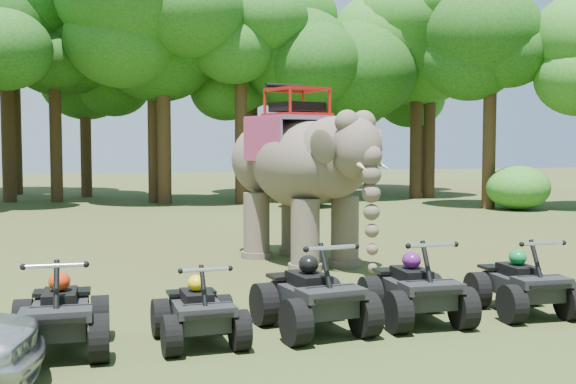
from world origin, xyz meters
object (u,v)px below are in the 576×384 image
elephant (299,173)px  atv_4 (522,275)px  atv_2 (313,285)px  atv_1 (199,302)px  atv_3 (415,280)px  atv_0 (59,304)px

elephant → atv_4: bearing=-88.2°
atv_4 → elephant: bearing=111.8°
atv_2 → atv_4: bearing=-5.7°
atv_1 → atv_3: size_ratio=0.87×
atv_0 → atv_2: bearing=3.8°
atv_2 → atv_4: 3.65m
elephant → atv_2: elephant is taller
elephant → atv_3: bearing=-106.2°
elephant → atv_1: (-3.47, -6.15, -1.50)m
elephant → atv_2: size_ratio=2.67×
atv_2 → atv_3: size_ratio=1.03×
atv_2 → atv_4: (3.65, 0.03, -0.05)m
atv_1 → atv_4: size_ratio=0.91×
elephant → atv_0: (-5.33, -6.03, -1.43)m
atv_0 → atv_2: (3.61, 0.04, 0.03)m
atv_0 → atv_3: bearing=4.2°
atv_1 → atv_2: size_ratio=0.85×
atv_4 → atv_2: bearing=-175.7°
atv_3 → atv_4: size_ratio=1.05×
atv_1 → atv_2: bearing=4.1°
elephant → atv_4: size_ratio=2.88×
atv_0 → atv_1: size_ratio=1.13×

